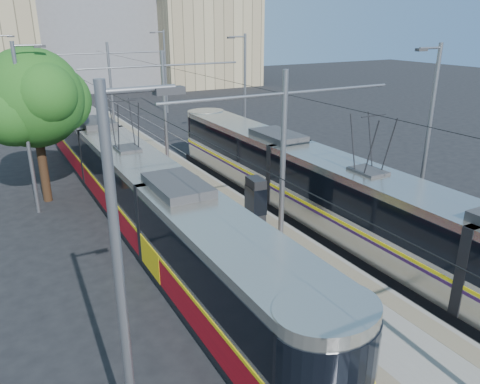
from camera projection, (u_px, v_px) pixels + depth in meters
platform at (188, 190)px, 25.46m from camera, size 4.00×50.00×0.30m
tactile_strip_left at (163, 192)px, 24.74m from camera, size 0.70×50.00×0.01m
tactile_strip_right at (212, 183)px, 26.06m from camera, size 0.70×50.00×0.01m
rails at (188, 192)px, 25.50m from camera, size 8.71×70.00×0.03m
tram_left at (130, 182)px, 21.89m from camera, size 2.43×30.65×5.50m
tram_right at (365, 207)px, 18.63m from camera, size 2.43×31.77×5.50m
catenary at (209, 120)px, 21.61m from camera, size 9.20×70.00×7.00m
street_lamps at (159, 105)px, 27.35m from camera, size 15.18×38.22×8.00m
shelter at (256, 201)px, 20.24m from camera, size 0.71×1.06×2.22m
tree at (39, 99)px, 22.91m from camera, size 5.31×4.91×7.72m
building_centre at (91, 21)px, 63.81m from camera, size 18.36×14.28×17.58m
building_right at (203, 38)px, 66.04m from camera, size 14.28×10.20×12.95m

